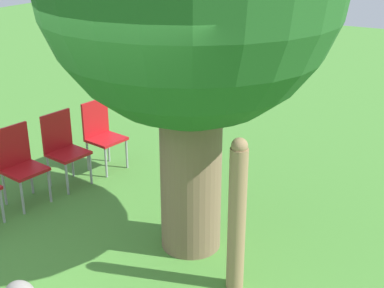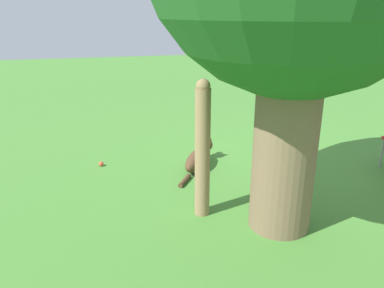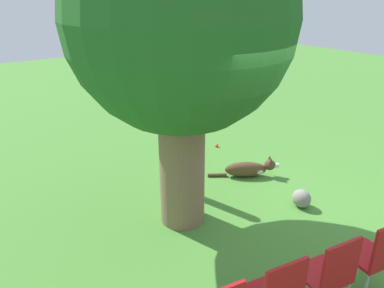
{
  "view_description": "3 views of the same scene",
  "coord_description": "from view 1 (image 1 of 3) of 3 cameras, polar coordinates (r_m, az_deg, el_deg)",
  "views": [
    {
      "loc": [
        2.82,
        -3.27,
        3.09
      ],
      "look_at": [
        0.45,
        0.94,
        1.12
      ],
      "focal_mm": 50.0,
      "sensor_mm": 36.0,
      "label": 1
    },
    {
      "loc": [
        2.18,
        3.96,
        2.09
      ],
      "look_at": [
        0.94,
        -0.79,
        0.35
      ],
      "focal_mm": 35.0,
      "sensor_mm": 36.0,
      "label": 2
    },
    {
      "loc": [
        -3.27,
        3.47,
        3.03
      ],
      "look_at": [
        0.4,
        0.79,
        1.14
      ],
      "focal_mm": 35.0,
      "sensor_mm": 36.0,
      "label": 3
    }
  ],
  "objects": [
    {
      "name": "red_chair_3",
      "position": [
        7.29,
        -9.65,
        1.36
      ],
      "size": [
        0.49,
        0.5,
        0.94
      ],
      "rotation": [
        0.0,
        0.0,
        -0.17
      ],
      "color": "#B21419",
      "rests_on": "ground_plane"
    },
    {
      "name": "red_chair_2",
      "position": [
        6.93,
        -13.59,
        -0.1
      ],
      "size": [
        0.49,
        0.5,
        0.94
      ],
      "rotation": [
        0.0,
        0.0,
        -0.17
      ],
      "color": "#B21419",
      "rests_on": "ground_plane"
    },
    {
      "name": "fence_post",
      "position": [
        4.73,
        4.82,
        -7.61
      ],
      "size": [
        0.16,
        0.16,
        1.48
      ],
      "color": "#937551",
      "rests_on": "ground_plane"
    },
    {
      "name": "ground_plane",
      "position": [
        5.31,
        -9.57,
        -13.77
      ],
      "size": [
        30.0,
        30.0,
        0.0
      ],
      "primitive_type": "plane",
      "color": "#478433"
    },
    {
      "name": "red_chair_1",
      "position": [
        6.61,
        -17.94,
        -1.71
      ],
      "size": [
        0.49,
        0.5,
        0.94
      ],
      "rotation": [
        0.0,
        0.0,
        -0.17
      ],
      "color": "#B21419",
      "rests_on": "ground_plane"
    }
  ]
}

